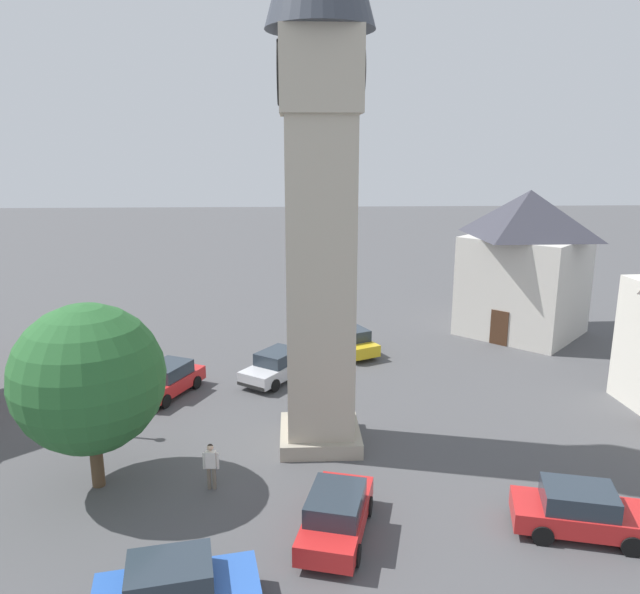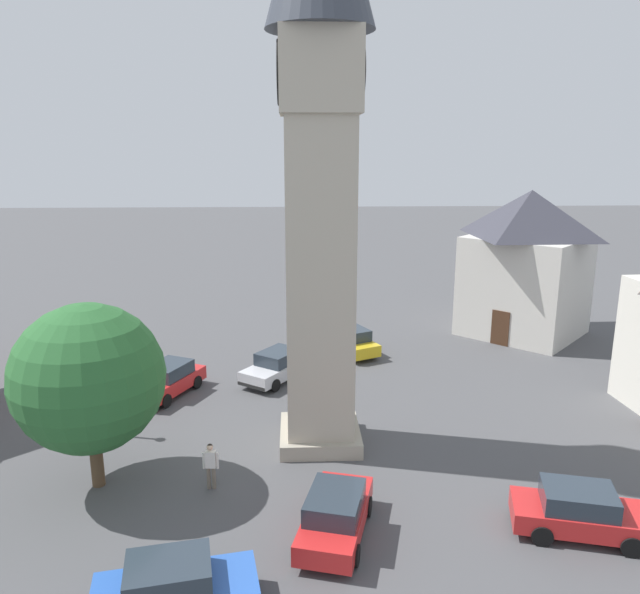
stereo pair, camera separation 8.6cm
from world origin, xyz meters
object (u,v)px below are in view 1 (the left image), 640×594
Objects in this scene: clock_tower at (320,102)px; building_shop_left at (525,262)px; lamp_post at (82,364)px; car_white_side at (581,511)px; car_red_corner at (349,340)px; tree at (89,378)px; car_silver_kerb at (175,589)px; car_black_far at (167,380)px; car_green_alley at (277,366)px; car_blue_kerb at (336,514)px; pedestrian at (211,462)px.

clock_tower is 2.37× the size of building_shop_left.
lamp_post is at bearing 82.90° from clock_tower.
lamp_post is at bearing 66.52° from car_white_side.
car_red_corner is 0.68× the size of tree.
car_silver_kerb is 14.49m from car_black_far.
car_green_alley is 17.46m from building_shop_left.
building_shop_left reaches higher than car_black_far.
clock_tower is 5.00× the size of car_red_corner.
car_silver_kerb is (-3.00, 4.27, 0.00)m from car_blue_kerb.
car_white_side is 16.27m from tree.
car_black_far is (5.11, 7.06, -12.29)m from clock_tower.
car_black_far is 8.62m from tree.
building_shop_left is (7.40, -15.33, 3.85)m from car_green_alley.
car_white_side is (-6.30, -7.67, -12.29)m from clock_tower.
building_shop_left reaches higher than pedestrian.
car_blue_kerb is 2.62× the size of pedestrian.
tree reaches higher than car_white_side.
car_blue_kerb is (-6.07, -0.21, -12.29)m from clock_tower.
car_blue_kerb is 0.47× the size of building_shop_left.
car_silver_kerb and car_black_far have the same top height.
clock_tower reaches higher than lamp_post.
car_silver_kerb is 8.00m from tree.
car_blue_kerb is 1.01× the size of car_silver_kerb.
car_white_side is at bearing -129.38° from clock_tower.
car_black_far is at bearing 11.97° from car_silver_kerb.
pedestrian is 0.18× the size of building_shop_left.
car_green_alley is (13.05, 9.55, 0.00)m from car_white_side.
tree is at bearing 128.52° from building_shop_left.
tree is 27.30m from building_shop_left.
car_red_corner is 2.63× the size of pedestrian.
building_shop_left is (14.16, -13.46, -8.44)m from clock_tower.
tree is (0.41, 3.99, 2.99)m from pedestrian.
tree reaches higher than car_silver_kerb.
car_silver_kerb is 15.98m from car_green_alley.
car_white_side is 18.93m from lamp_post.
car_green_alley is 10.21m from pedestrian.
lamp_post reaches higher than pedestrian.
car_green_alley is at bearing -7.84° from car_silver_kerb.
car_red_corner is 1.03× the size of car_green_alley.
car_black_far is 2.63× the size of pedestrian.
building_shop_left is at bearing -66.20° from car_black_far.
car_silver_kerb is 0.97× the size of lamp_post.
car_blue_kerb is at bearing -111.71° from tree.
tree reaches higher than pedestrian.
tree reaches higher than car_black_far.
car_black_far is at bearing 107.66° from car_green_alley.
building_shop_left is at bearing -44.93° from pedestrian.
car_silver_kerb and car_green_alley have the same top height.
pedestrian is at bearing -128.15° from lamp_post.
pedestrian is (5.82, -0.15, 0.25)m from car_silver_kerb.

